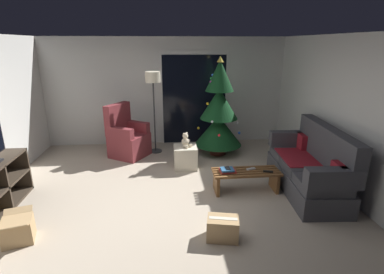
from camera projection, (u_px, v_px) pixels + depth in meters
name	position (u px, v px, depth m)	size (l,w,h in m)	color
ground_plane	(170.00, 205.00, 4.50)	(7.00, 7.00, 0.00)	#B2A38E
wall_back	(166.00, 92.00, 7.02)	(5.72, 0.12, 2.50)	silver
wall_right	(361.00, 121.00, 4.38)	(0.12, 6.00, 2.50)	silver
patio_door_frame	(194.00, 98.00, 7.06)	(1.60, 0.02, 2.20)	silver
patio_door_glass	(194.00, 100.00, 7.06)	(1.50, 0.02, 2.10)	black
couch	(310.00, 168.00, 4.84)	(0.92, 1.99, 1.08)	#3D3D42
coffee_table	(246.00, 177.00, 4.85)	(1.10, 0.40, 0.36)	brown
remote_black	(268.00, 172.00, 4.76)	(0.04, 0.16, 0.02)	black
remote_silver	(251.00, 169.00, 4.86)	(0.04, 0.16, 0.02)	#ADADB2
book_stack	(227.00, 170.00, 4.76)	(0.26, 0.22, 0.06)	#A32D28
cell_phone	(228.00, 168.00, 4.75)	(0.07, 0.14, 0.01)	black
christmas_tree	(219.00, 113.00, 6.31)	(1.02, 1.02, 2.10)	#4C1E19
armchair	(127.00, 138.00, 6.35)	(0.95, 0.94, 1.13)	maroon
floor_lamp	(153.00, 85.00, 6.25)	(0.32, 0.32, 1.78)	#2D2D30
ottoman	(185.00, 157.00, 5.78)	(0.44, 0.44, 0.44)	beige
teddy_bear_cream	(186.00, 141.00, 5.67)	(0.21, 0.22, 0.29)	beige
teddy_bear_honey_by_tree	(184.00, 153.00, 6.27)	(0.21, 0.20, 0.29)	tan
cardboard_box_open_near_shelf	(18.00, 230.00, 3.63)	(0.44, 0.56, 0.35)	tan
cardboard_box_taped_mid_floor	(223.00, 228.00, 3.68)	(0.44, 0.34, 0.29)	tan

